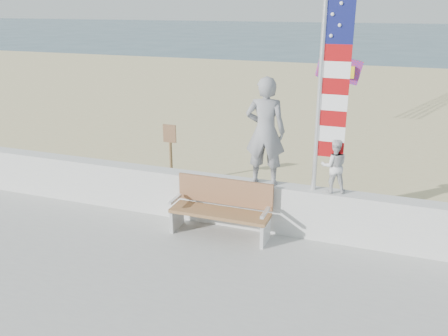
{
  "coord_description": "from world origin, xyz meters",
  "views": [
    {
      "loc": [
        2.96,
        -5.78,
        4.16
      ],
      "look_at": [
        0.2,
        1.8,
        1.35
      ],
      "focal_mm": 38.0,
      "sensor_mm": 36.0,
      "label": 1
    }
  ],
  "objects": [
    {
      "name": "ground",
      "position": [
        0.0,
        0.0,
        0.0
      ],
      "size": [
        220.0,
        220.0,
        0.0
      ],
      "primitive_type": "plane",
      "color": "#2D4B5B",
      "rests_on": "ground"
    },
    {
      "name": "sand",
      "position": [
        0.0,
        9.0,
        0.04
      ],
      "size": [
        90.0,
        40.0,
        0.08
      ],
      "primitive_type": "cube",
      "color": "#D0C18A",
      "rests_on": "ground"
    },
    {
      "name": "seawall",
      "position": [
        0.0,
        2.0,
        0.63
      ],
      "size": [
        30.0,
        0.35,
        0.9
      ],
      "primitive_type": "cube",
      "color": "silver",
      "rests_on": "boardwalk"
    },
    {
      "name": "adult",
      "position": [
        0.9,
        2.0,
        2.04
      ],
      "size": [
        0.75,
        0.53,
        1.92
      ],
      "primitive_type": "imported",
      "rotation": [
        0.0,
        0.0,
        3.24
      ],
      "color": "gray",
      "rests_on": "seawall"
    },
    {
      "name": "child",
      "position": [
        2.12,
        2.0,
        1.55
      ],
      "size": [
        0.54,
        0.47,
        0.94
      ],
      "primitive_type": "imported",
      "rotation": [
        0.0,
        0.0,
        3.44
      ],
      "color": "silver",
      "rests_on": "seawall"
    },
    {
      "name": "bench",
      "position": [
        0.25,
        1.55,
        0.69
      ],
      "size": [
        1.8,
        0.57,
        1.0
      ],
      "color": "olive",
      "rests_on": "boardwalk"
    },
    {
      "name": "flag",
      "position": [
        1.92,
        2.0,
        2.99
      ],
      "size": [
        0.5,
        0.08,
        3.5
      ],
      "color": "white",
      "rests_on": "seawall"
    },
    {
      "name": "parafoil_kite",
      "position": [
        1.88,
        3.86,
        2.94
      ],
      "size": [
        0.93,
        0.44,
        0.62
      ],
      "color": "#FC2D1C",
      "rests_on": "ground"
    },
    {
      "name": "sign",
      "position": [
        -1.82,
        3.7,
        0.94
      ],
      "size": [
        0.32,
        0.07,
        1.46
      ],
      "color": "brown",
      "rests_on": "sand"
    }
  ]
}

